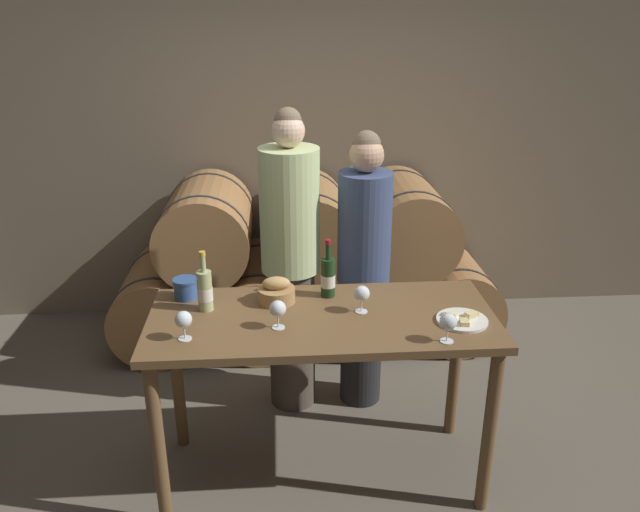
% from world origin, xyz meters
% --- Properties ---
extents(ground_plane, '(10.00, 10.00, 0.00)m').
position_xyz_m(ground_plane, '(0.00, 0.00, 0.00)').
color(ground_plane, '#665E51').
extents(stone_wall_back, '(10.00, 0.12, 3.20)m').
position_xyz_m(stone_wall_back, '(0.00, 2.04, 1.60)').
color(stone_wall_back, '#7F705B').
rests_on(stone_wall_back, ground_plane).
extents(barrel_stack, '(2.71, 0.87, 1.19)m').
position_xyz_m(barrel_stack, '(-0.00, 1.48, 0.55)').
color(barrel_stack, '#9E7042').
rests_on(barrel_stack, ground_plane).
extents(tasting_table, '(1.65, 0.71, 0.93)m').
position_xyz_m(tasting_table, '(0.00, 0.00, 0.80)').
color(tasting_table, brown).
rests_on(tasting_table, ground_plane).
extents(person_left, '(0.34, 0.34, 1.81)m').
position_xyz_m(person_left, '(-0.13, 0.67, 0.92)').
color(person_left, '#4C4238').
rests_on(person_left, ground_plane).
extents(person_right, '(0.31, 0.31, 1.68)m').
position_xyz_m(person_right, '(0.29, 0.67, 0.87)').
color(person_right, '#232326').
rests_on(person_right, ground_plane).
extents(wine_bottle_red, '(0.07, 0.07, 0.30)m').
position_xyz_m(wine_bottle_red, '(0.05, 0.22, 1.04)').
color(wine_bottle_red, '#193819').
rests_on(wine_bottle_red, tasting_table).
extents(wine_bottle_white, '(0.07, 0.07, 0.30)m').
position_xyz_m(wine_bottle_white, '(-0.56, 0.11, 1.04)').
color(wine_bottle_white, '#ADBC7F').
rests_on(wine_bottle_white, tasting_table).
extents(blue_crock, '(0.12, 0.12, 0.10)m').
position_xyz_m(blue_crock, '(-0.67, 0.24, 0.99)').
color(blue_crock, '#335693').
rests_on(blue_crock, tasting_table).
extents(bread_basket, '(0.18, 0.18, 0.13)m').
position_xyz_m(bread_basket, '(-0.21, 0.17, 0.98)').
color(bread_basket, '#A87F4C').
rests_on(bread_basket, tasting_table).
extents(cheese_plate, '(0.24, 0.24, 0.04)m').
position_xyz_m(cheese_plate, '(0.65, -0.10, 0.94)').
color(cheese_plate, white).
rests_on(cheese_plate, tasting_table).
extents(wine_glass_far_left, '(0.08, 0.08, 0.14)m').
position_xyz_m(wine_glass_far_left, '(-0.62, -0.18, 1.03)').
color(wine_glass_far_left, white).
rests_on(wine_glass_far_left, tasting_table).
extents(wine_glass_left, '(0.08, 0.08, 0.14)m').
position_xyz_m(wine_glass_left, '(-0.21, -0.10, 1.03)').
color(wine_glass_left, white).
rests_on(wine_glass_left, tasting_table).
extents(wine_glass_center, '(0.08, 0.08, 0.14)m').
position_xyz_m(wine_glass_center, '(0.19, 0.03, 1.03)').
color(wine_glass_center, white).
rests_on(wine_glass_center, tasting_table).
extents(wine_glass_right, '(0.08, 0.08, 0.14)m').
position_xyz_m(wine_glass_right, '(0.53, -0.28, 1.03)').
color(wine_glass_right, white).
rests_on(wine_glass_right, tasting_table).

